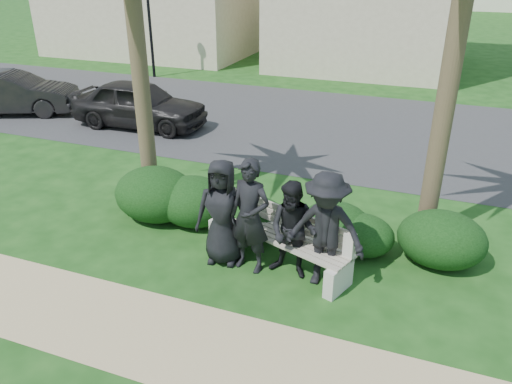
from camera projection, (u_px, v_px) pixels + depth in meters
The scene contains 17 objects.
ground at pixel (245, 272), 8.11m from camera, with size 160.00×160.00×0.00m, color #153F12.
footpath at pixel (194, 346), 6.59m from camera, with size 30.00×1.60×0.01m, color tan.
asphalt_street at pixel (346, 128), 14.86m from camera, with size 160.00×8.00×0.01m, color #2D2D30.
street_lamp at pixel (148, 3), 19.86m from camera, with size 0.36×0.36×4.29m.
park_bench at pixel (277, 240), 8.23m from camera, with size 2.77×1.42×0.90m.
man_a at pixel (222, 212), 8.07m from camera, with size 0.88×0.57×1.80m, color black.
man_b at pixel (250, 216), 7.83m from camera, with size 0.70×0.46×1.91m, color black.
man_c at pixel (293, 231), 7.72m from camera, with size 0.79×0.61×1.62m, color black.
man_d at pixel (325, 230), 7.46m from camera, with size 1.21×0.70×1.88m, color black.
hedge_a at pixel (155, 193), 9.60m from camera, with size 1.63×1.34×1.06m, color black.
hedge_b at pixel (193, 200), 9.43m from camera, with size 1.46×1.21×0.95m, color black.
hedge_c at pixel (255, 216), 9.04m from camera, with size 1.17×0.97×0.76m, color black.
hedge_d at pixel (362, 234), 8.51m from camera, with size 1.11×0.92×0.72m, color black.
hedge_e at pixel (335, 224), 8.73m from camera, with size 1.26×1.04×0.82m, color black.
hedge_f at pixel (442, 238), 8.19m from camera, with size 1.44×1.19×0.94m, color black.
car_a at pixel (139, 104), 14.72m from camera, with size 1.62×4.03×1.37m, color black.
car_b at pixel (13, 93), 15.96m from camera, with size 1.40×4.02×1.32m, color black.
Camera 1 is at (2.57, -6.25, 4.67)m, focal length 35.00 mm.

